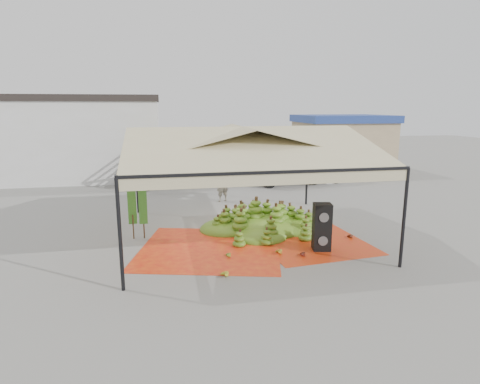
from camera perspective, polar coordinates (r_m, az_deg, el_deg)
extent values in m
plane|color=slate|center=(15.17, 0.36, -6.01)|extent=(90.00, 90.00, 0.00)
cylinder|color=black|center=(10.68, -16.71, -5.94)|extent=(0.10, 0.10, 3.00)
cylinder|color=black|center=(12.66, 22.29, -3.54)|extent=(0.10, 0.10, 3.00)
cylinder|color=black|center=(18.44, -14.46, 1.67)|extent=(0.10, 0.10, 3.00)
cylinder|color=black|center=(19.65, 9.51, 2.52)|extent=(0.10, 0.10, 3.00)
pyramid|color=#C0B487|center=(14.47, 0.38, 7.29)|extent=(8.00, 8.00, 1.00)
cube|color=black|center=(14.52, 0.37, 5.32)|extent=(8.00, 8.00, 0.08)
cube|color=#C0B487|center=(14.54, 0.37, 4.61)|extent=(8.00, 8.00, 0.36)
cube|color=silver|center=(29.10, -25.46, 6.57)|extent=(14.00, 6.00, 5.00)
cube|color=black|center=(29.02, -25.96, 11.87)|extent=(14.30, 6.30, 0.40)
cube|color=tan|center=(30.17, 14.26, 6.18)|extent=(6.00, 5.00, 3.60)
cube|color=navy|center=(30.04, 14.46, 10.07)|extent=(6.30, 5.30, 0.50)
cube|color=#DD5614|center=(13.72, -4.31, -8.00)|extent=(5.56, 5.40, 0.01)
cube|color=red|center=(14.55, 10.11, -6.98)|extent=(4.02, 4.18, 0.01)
ellipsoid|color=#4B6E16|center=(15.53, 3.43, -3.55)|extent=(5.92, 5.33, 1.06)
ellipsoid|color=#BE8A26|center=(13.23, 5.19, -8.34)|extent=(0.48, 0.39, 0.21)
ellipsoid|color=gold|center=(11.50, -2.55, -11.53)|extent=(0.54, 0.48, 0.21)
ellipsoid|color=#511B12|center=(13.14, 8.52, -8.62)|extent=(0.50, 0.44, 0.19)
ellipsoid|color=#552013|center=(15.23, 15.14, -6.00)|extent=(0.44, 0.38, 0.19)
ellipsoid|color=#507D1A|center=(12.94, -2.01, -8.85)|extent=(0.39, 0.33, 0.18)
ellipsoid|color=#437318|center=(13.07, 2.69, 2.86)|extent=(0.24, 0.24, 0.20)
ellipsoid|color=#437318|center=(13.50, 8.89, 3.03)|extent=(0.24, 0.24, 0.20)
ellipsoid|color=#437318|center=(14.08, 14.65, 3.15)|extent=(0.24, 0.24, 0.20)
ellipsoid|color=#437318|center=(14.79, 19.90, 3.24)|extent=(0.24, 0.24, 0.20)
cube|color=black|center=(13.72, 11.50, -6.49)|extent=(0.66, 0.60, 0.80)
cube|color=black|center=(13.49, 11.64, -3.28)|extent=(0.66, 0.60, 0.80)
imported|color=gray|center=(20.12, -2.54, 1.17)|extent=(0.77, 0.63, 1.81)
cube|color=#4B3719|center=(24.52, -9.67, 3.21)|extent=(5.11, 3.10, 0.11)
cube|color=white|center=(25.38, -2.73, 3.89)|extent=(2.10, 2.40, 2.19)
cylinder|color=black|center=(23.36, -13.19, 1.21)|extent=(0.90, 0.45, 0.86)
cylinder|color=black|center=(25.22, -13.92, 1.96)|extent=(0.90, 0.45, 0.86)
cylinder|color=black|center=(24.04, -6.00, 1.76)|extent=(0.90, 0.45, 0.86)
cylinder|color=black|center=(25.84, -7.22, 2.46)|extent=(0.90, 0.45, 0.86)
cylinder|color=black|center=(24.54, -2.37, 2.03)|extent=(0.90, 0.45, 0.86)
cylinder|color=black|center=(26.31, -3.82, 2.70)|extent=(0.90, 0.45, 0.86)
ellipsoid|color=#477B19|center=(24.45, -9.71, 4.32)|extent=(4.08, 2.44, 0.67)
cube|color=yellow|center=(24.51, -8.65, 5.27)|extent=(2.25, 2.24, 0.24)
cube|color=#4D3419|center=(25.02, 6.88, 3.37)|extent=(4.79, 2.71, 0.11)
cube|color=silver|center=(26.45, 12.75, 3.83)|extent=(1.90, 2.21, 2.09)
cylinder|color=black|center=(23.62, 4.24, 1.56)|extent=(0.85, 0.38, 0.82)
cylinder|color=black|center=(25.27, 2.60, 2.28)|extent=(0.85, 0.38, 0.82)
cylinder|color=black|center=(24.90, 10.40, 1.94)|extent=(0.85, 0.38, 0.82)
cylinder|color=black|center=(26.48, 8.47, 2.61)|extent=(0.85, 0.38, 0.82)
cylinder|color=black|center=(25.70, 13.40, 2.12)|extent=(0.85, 0.38, 0.82)
cylinder|color=black|center=(27.22, 11.36, 2.76)|extent=(0.85, 0.38, 0.82)
ellipsoid|color=#52801A|center=(24.96, 6.91, 4.40)|extent=(3.83, 2.13, 0.64)
cube|color=#E6FB1B|center=(25.11, 7.86, 5.26)|extent=(2.05, 2.05, 0.23)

